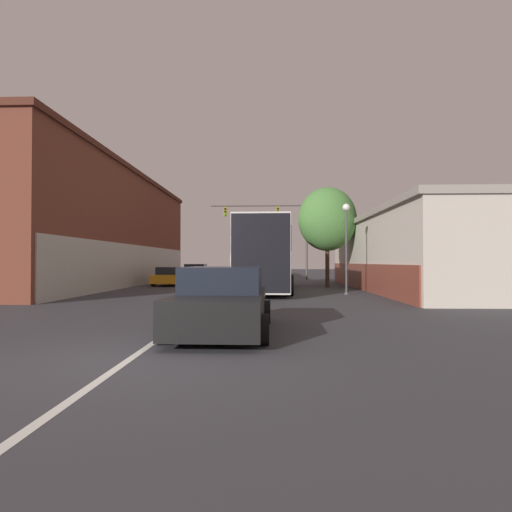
{
  "coord_description": "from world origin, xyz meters",
  "views": [
    {
      "loc": [
        2.28,
        -6.54,
        1.59
      ],
      "look_at": [
        1.55,
        14.43,
        1.89
      ],
      "focal_mm": 28.0,
      "sensor_mm": 36.0,
      "label": 1
    }
  ],
  "objects_px": {
    "bus": "(265,253)",
    "hatchback_foreground": "(223,301)",
    "traffic_signal_gantry": "(278,223)",
    "parked_car_left_near": "(196,273)",
    "parked_car_left_mid": "(173,276)",
    "street_tree_near": "(327,219)",
    "street_lamp": "(346,237)"
  },
  "relations": [
    {
      "from": "hatchback_foreground",
      "to": "street_lamp",
      "type": "relative_size",
      "value": 0.96
    },
    {
      "from": "bus",
      "to": "street_lamp",
      "type": "bearing_deg",
      "value": -121.96
    },
    {
      "from": "parked_car_left_mid",
      "to": "street_lamp",
      "type": "distance_m",
      "value": 12.84
    },
    {
      "from": "traffic_signal_gantry",
      "to": "parked_car_left_near",
      "type": "bearing_deg",
      "value": -170.88
    },
    {
      "from": "street_lamp",
      "to": "parked_car_left_mid",
      "type": "bearing_deg",
      "value": 144.35
    },
    {
      "from": "parked_car_left_mid",
      "to": "street_lamp",
      "type": "bearing_deg",
      "value": -121.69
    },
    {
      "from": "parked_car_left_near",
      "to": "street_lamp",
      "type": "distance_m",
      "value": 17.79
    },
    {
      "from": "hatchback_foreground",
      "to": "traffic_signal_gantry",
      "type": "xyz_separation_m",
      "value": [
        1.82,
        26.17,
        4.28
      ]
    },
    {
      "from": "hatchback_foreground",
      "to": "parked_car_left_mid",
      "type": "relative_size",
      "value": 0.93
    },
    {
      "from": "traffic_signal_gantry",
      "to": "parked_car_left_mid",
      "type": "bearing_deg",
      "value": -131.4
    },
    {
      "from": "street_lamp",
      "to": "street_tree_near",
      "type": "relative_size",
      "value": 0.71
    },
    {
      "from": "parked_car_left_near",
      "to": "traffic_signal_gantry",
      "type": "xyz_separation_m",
      "value": [
        7.08,
        1.14,
        4.31
      ]
    },
    {
      "from": "bus",
      "to": "traffic_signal_gantry",
      "type": "bearing_deg",
      "value": -3.12
    },
    {
      "from": "traffic_signal_gantry",
      "to": "street_lamp",
      "type": "relative_size",
      "value": 1.94
    },
    {
      "from": "parked_car_left_mid",
      "to": "traffic_signal_gantry",
      "type": "distance_m",
      "value": 11.88
    },
    {
      "from": "parked_car_left_mid",
      "to": "street_lamp",
      "type": "xyz_separation_m",
      "value": [
        10.28,
        -7.37,
        2.2
      ]
    },
    {
      "from": "hatchback_foreground",
      "to": "street_tree_near",
      "type": "height_order",
      "value": "street_tree_near"
    },
    {
      "from": "bus",
      "to": "hatchback_foreground",
      "type": "xyz_separation_m",
      "value": [
        -0.81,
        -13.11,
        -1.36
      ]
    },
    {
      "from": "bus",
      "to": "hatchback_foreground",
      "type": "height_order",
      "value": "bus"
    },
    {
      "from": "street_tree_near",
      "to": "parked_car_left_mid",
      "type": "bearing_deg",
      "value": 169.38
    },
    {
      "from": "bus",
      "to": "parked_car_left_mid",
      "type": "xyz_separation_m",
      "value": [
        -6.3,
        4.77,
        -1.45
      ]
    },
    {
      "from": "street_lamp",
      "to": "traffic_signal_gantry",
      "type": "bearing_deg",
      "value": 100.74
    },
    {
      "from": "traffic_signal_gantry",
      "to": "street_lamp",
      "type": "height_order",
      "value": "traffic_signal_gantry"
    },
    {
      "from": "parked_car_left_near",
      "to": "parked_car_left_mid",
      "type": "xyz_separation_m",
      "value": [
        -0.23,
        -7.15,
        -0.07
      ]
    },
    {
      "from": "bus",
      "to": "parked_car_left_mid",
      "type": "distance_m",
      "value": 8.03
    },
    {
      "from": "hatchback_foreground",
      "to": "traffic_signal_gantry",
      "type": "distance_m",
      "value": 26.58
    },
    {
      "from": "bus",
      "to": "street_tree_near",
      "type": "distance_m",
      "value": 5.27
    },
    {
      "from": "parked_car_left_mid",
      "to": "street_tree_near",
      "type": "xyz_separation_m",
      "value": [
        10.14,
        -1.9,
        3.64
      ]
    },
    {
      "from": "bus",
      "to": "parked_car_left_near",
      "type": "bearing_deg",
      "value": 28.28
    },
    {
      "from": "bus",
      "to": "hatchback_foreground",
      "type": "bearing_deg",
      "value": 177.73
    },
    {
      "from": "hatchback_foreground",
      "to": "parked_car_left_mid",
      "type": "height_order",
      "value": "hatchback_foreground"
    },
    {
      "from": "parked_car_left_mid",
      "to": "traffic_signal_gantry",
      "type": "height_order",
      "value": "traffic_signal_gantry"
    }
  ]
}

